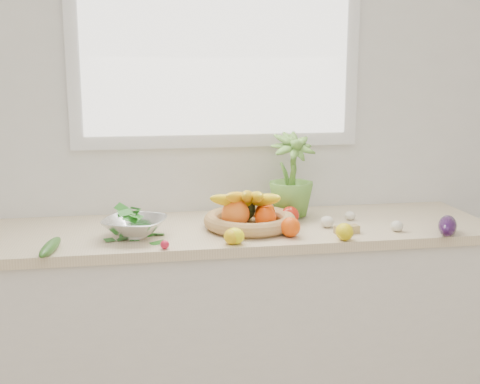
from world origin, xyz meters
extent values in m
cube|color=white|center=(0.00, 2.25, 1.35)|extent=(4.50, 0.02, 2.70)
cube|color=silver|center=(0.00, 1.95, 0.43)|extent=(2.20, 0.58, 0.86)
cube|color=beige|center=(0.00, 1.95, 0.88)|extent=(2.24, 0.62, 0.04)
cube|color=white|center=(0.00, 2.23, 1.75)|extent=(1.30, 0.03, 1.10)
cube|color=white|center=(0.00, 2.21, 1.75)|extent=(1.18, 0.01, 0.98)
sphere|color=#F14B07|center=(0.22, 1.75, 0.94)|extent=(0.10, 0.10, 0.08)
ellipsoid|color=#E9B60C|center=(-0.02, 1.69, 0.93)|extent=(0.06, 0.08, 0.06)
ellipsoid|color=yellow|center=(0.41, 1.67, 0.93)|extent=(0.07, 0.08, 0.07)
ellipsoid|color=#FFF50D|center=(-0.01, 1.69, 0.93)|extent=(0.10, 0.10, 0.06)
sphere|color=red|center=(0.27, 1.94, 0.94)|extent=(0.10, 0.10, 0.08)
cube|color=tan|center=(0.46, 1.76, 0.92)|extent=(0.10, 0.05, 0.03)
ellipsoid|color=silver|center=(0.41, 1.86, 0.92)|extent=(0.06, 0.06, 0.05)
ellipsoid|color=silver|center=(0.55, 1.97, 0.92)|extent=(0.05, 0.05, 0.04)
ellipsoid|color=silver|center=(0.67, 1.76, 0.92)|extent=(0.06, 0.06, 0.04)
ellipsoid|color=#2C103A|center=(0.84, 1.67, 0.94)|extent=(0.16, 0.20, 0.08)
ellipsoid|color=#265218|center=(-0.68, 1.70, 0.92)|extent=(0.08, 0.23, 0.04)
sphere|color=red|center=(-0.28, 1.67, 0.92)|extent=(0.04, 0.04, 0.03)
imported|color=#5D9335|center=(0.30, 2.07, 1.09)|extent=(0.25, 0.25, 0.37)
cylinder|color=tan|center=(0.09, 1.91, 0.91)|extent=(0.41, 0.41, 0.01)
torus|color=tan|center=(0.09, 1.91, 0.93)|extent=(0.48, 0.48, 0.06)
sphere|color=orange|center=(0.02, 1.88, 0.97)|extent=(0.14, 0.14, 0.12)
sphere|color=#FF4B08|center=(0.14, 1.86, 0.96)|extent=(0.11, 0.11, 0.09)
sphere|color=#E44707|center=(0.16, 1.96, 0.95)|extent=(0.11, 0.11, 0.08)
ellipsoid|color=black|center=(0.08, 1.98, 0.97)|extent=(0.12, 0.12, 0.12)
ellipsoid|color=yellow|center=(0.01, 1.90, 1.02)|extent=(0.24, 0.18, 0.11)
ellipsoid|color=yellow|center=(0.05, 1.91, 1.03)|extent=(0.18, 0.23, 0.11)
ellipsoid|color=gold|center=(0.08, 1.90, 1.04)|extent=(0.12, 0.26, 0.11)
ellipsoid|color=yellow|center=(0.11, 1.91, 1.03)|extent=(0.05, 0.26, 0.11)
ellipsoid|color=yellow|center=(0.14, 1.90, 1.02)|extent=(0.13, 0.26, 0.11)
cylinder|color=silver|center=(-0.38, 1.84, 0.91)|extent=(0.12, 0.12, 0.02)
imported|color=silver|center=(-0.38, 1.84, 0.95)|extent=(0.31, 0.31, 0.06)
ellipsoid|color=#186120|center=(-0.38, 1.84, 0.99)|extent=(0.23, 0.23, 0.07)
camera|label=1|loc=(-0.36, -0.47, 1.55)|focal=45.00mm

